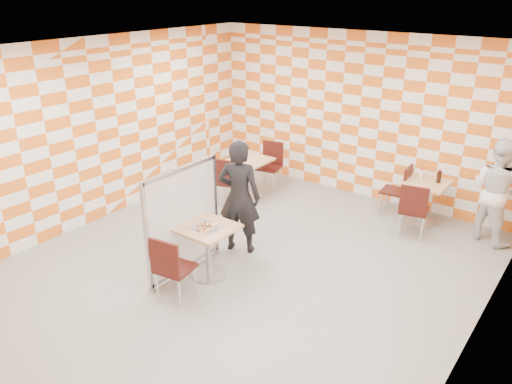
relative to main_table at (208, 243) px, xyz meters
The scene contains 15 objects.
room_shell 1.39m from the main_table, 73.70° to the left, with size 7.00×7.00×7.00m.
main_table is the anchor object (origin of this frame).
second_table 3.79m from the main_table, 62.06° to the left, with size 0.70×0.70×0.75m.
empty_table 2.81m from the main_table, 115.72° to the left, with size 0.70×0.70×0.75m.
chair_main_front 0.75m from the main_table, 85.88° to the right, with size 0.48×0.49×0.92m.
chair_second_front 3.28m from the main_table, 56.01° to the left, with size 0.50×0.51×0.92m.
chair_second_side 3.64m from the main_table, 68.12° to the left, with size 0.47×0.46×0.92m.
chair_empty_near 2.29m from the main_table, 122.73° to the left, with size 0.53×0.54×0.92m.
chair_empty_far 3.33m from the main_table, 110.34° to the left, with size 0.50×0.51×0.92m.
partition 0.46m from the main_table, 163.21° to the right, with size 0.08×1.38×1.55m.
man_dark 0.91m from the main_table, 98.01° to the left, with size 0.63×0.41×1.73m, color black.
man_white 4.46m from the main_table, 50.61° to the left, with size 0.80×0.63×1.65m, color white.
pizza_on_foil 0.26m from the main_table, 90.13° to the right, with size 0.40×0.40×0.04m.
sport_bottle 3.83m from the main_table, 64.24° to the left, with size 0.06×0.06×0.20m.
soda_bottle 3.97m from the main_table, 60.43° to the left, with size 0.07×0.07×0.23m.
Camera 1 is at (3.79, -4.76, 3.76)m, focal length 35.00 mm.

